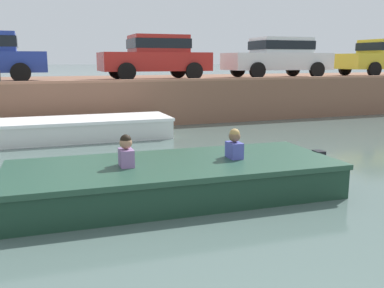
% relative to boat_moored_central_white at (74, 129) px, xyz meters
% --- Properties ---
extents(ground_plane, '(400.00, 400.00, 0.00)m').
position_rel_boat_moored_central_white_xyz_m(ground_plane, '(0.54, -4.87, -0.28)').
color(ground_plane, '#4C605B').
extents(far_quay_wall, '(60.00, 6.00, 1.43)m').
position_rel_boat_moored_central_white_xyz_m(far_quay_wall, '(0.54, 4.46, 0.43)').
color(far_quay_wall, brown).
rests_on(far_quay_wall, ground).
extents(far_wall_coping, '(60.00, 0.24, 0.08)m').
position_rel_boat_moored_central_white_xyz_m(far_wall_coping, '(0.54, 1.58, 1.19)').
color(far_wall_coping, '#9F6C52').
rests_on(far_wall_coping, far_quay_wall).
extents(boat_moored_central_white, '(5.64, 1.72, 0.57)m').
position_rel_boat_moored_central_white_xyz_m(boat_moored_central_white, '(0.00, 0.00, 0.00)').
color(boat_moored_central_white, white).
rests_on(boat_moored_central_white, ground).
extents(motorboat_passing, '(6.25, 2.18, 1.03)m').
position_rel_boat_moored_central_white_xyz_m(motorboat_passing, '(0.82, -5.58, -0.01)').
color(motorboat_passing, '#193828').
rests_on(motorboat_passing, ground).
extents(car_centre_red, '(3.81, 1.95, 1.54)m').
position_rel_boat_moored_central_white_xyz_m(car_centre_red, '(3.21, 3.22, 1.99)').
color(car_centre_red, '#B2231E').
rests_on(car_centre_red, far_quay_wall).
extents(car_right_inner_white, '(4.20, 1.95, 1.54)m').
position_rel_boat_moored_central_white_xyz_m(car_right_inner_white, '(8.23, 3.22, 1.99)').
color(car_right_inner_white, white).
rests_on(car_right_inner_white, far_quay_wall).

